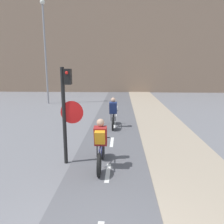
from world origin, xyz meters
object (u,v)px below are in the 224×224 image
(cyclist_near, at_px, (101,145))
(cyclist_far, at_px, (113,114))
(traffic_light_pole, at_px, (67,105))
(street_lamp_far, at_px, (45,43))

(cyclist_near, distance_m, cyclist_far, 4.34)
(traffic_light_pole, height_order, cyclist_far, traffic_light_pole)
(cyclist_far, bearing_deg, cyclist_near, -92.47)
(street_lamp_far, bearing_deg, traffic_light_pole, -68.52)
(cyclist_far, bearing_deg, street_lamp_far, 128.69)
(cyclist_near, bearing_deg, traffic_light_pole, 165.13)
(street_lamp_far, bearing_deg, cyclist_near, -64.65)
(traffic_light_pole, bearing_deg, street_lamp_far, 111.48)
(street_lamp_far, xyz_separation_m, cyclist_near, (5.31, -11.20, -3.95))
(traffic_light_pole, bearing_deg, cyclist_near, -14.87)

